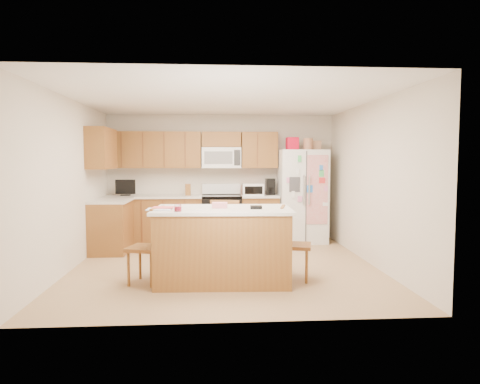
{
  "coord_description": "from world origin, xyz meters",
  "views": [
    {
      "loc": [
        -0.21,
        -6.36,
        1.61
      ],
      "look_at": [
        0.25,
        0.35,
        1.1
      ],
      "focal_mm": 32.0,
      "sensor_mm": 36.0,
      "label": 1
    }
  ],
  "objects": [
    {
      "name": "stove",
      "position": [
        0.0,
        1.94,
        0.47
      ],
      "size": [
        0.76,
        0.65,
        1.13
      ],
      "color": "black",
      "rests_on": "ground"
    },
    {
      "name": "windsor_chair_back",
      "position": [
        0.02,
        -0.07,
        0.48
      ],
      "size": [
        0.52,
        0.5,
        1.02
      ],
      "color": "olive",
      "rests_on": "ground"
    },
    {
      "name": "refrigerator",
      "position": [
        1.57,
        1.87,
        0.92
      ],
      "size": [
        0.9,
        0.79,
        2.04
      ],
      "color": "white",
      "rests_on": "ground"
    },
    {
      "name": "island",
      "position": [
        -0.06,
        -0.79,
        0.49
      ],
      "size": [
        1.88,
        1.11,
        1.07
      ],
      "color": "olive",
      "rests_on": "ground"
    },
    {
      "name": "windsor_chair_left",
      "position": [
        -1.04,
        -0.82,
        0.47
      ],
      "size": [
        0.51,
        0.52,
        1.0
      ],
      "color": "olive",
      "rests_on": "ground"
    },
    {
      "name": "room_shell",
      "position": [
        0.0,
        0.0,
        1.44
      ],
      "size": [
        4.6,
        4.6,
        2.52
      ],
      "color": "beige",
      "rests_on": "ground"
    },
    {
      "name": "ground",
      "position": [
        0.0,
        0.0,
        0.0
      ],
      "size": [
        4.5,
        4.5,
        0.0
      ],
      "primitive_type": "plane",
      "color": "#9E7951",
      "rests_on": "ground"
    },
    {
      "name": "windsor_chair_right",
      "position": [
        0.89,
        -0.76,
        0.47
      ],
      "size": [
        0.5,
        0.51,
        0.99
      ],
      "color": "olive",
      "rests_on": "ground"
    },
    {
      "name": "cabinetry",
      "position": [
        -0.98,
        1.79,
        0.91
      ],
      "size": [
        3.36,
        1.56,
        2.15
      ],
      "color": "olive",
      "rests_on": "ground"
    }
  ]
}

